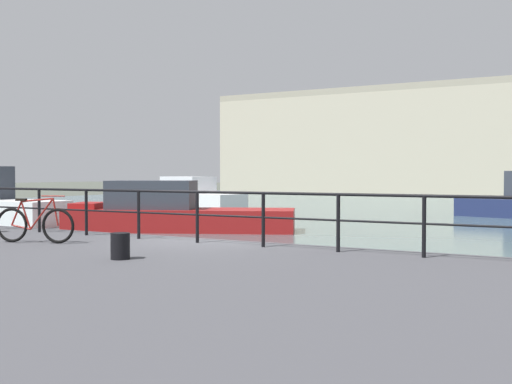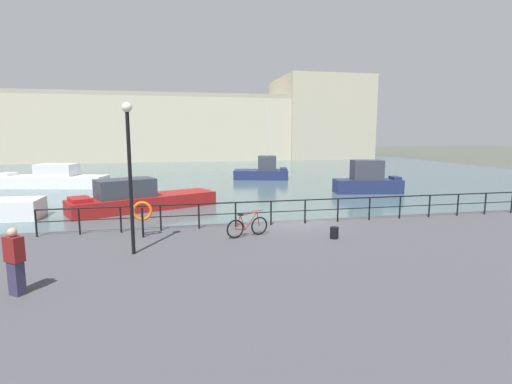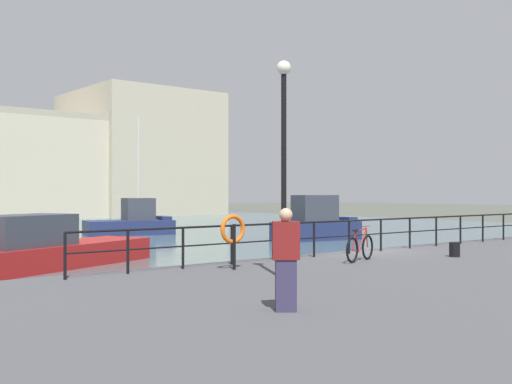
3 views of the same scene
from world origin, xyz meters
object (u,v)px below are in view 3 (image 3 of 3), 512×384
(parked_bicycle, at_px, (360,248))
(mooring_bollard, at_px, (455,250))
(harbor_building, at_px, (6,163))
(standing_person, at_px, (286,259))
(moored_green_narrowboat, at_px, (42,249))
(quay_lamp_post, at_px, (284,141))
(moored_red_daysailer, at_px, (316,223))
(life_ring_stand, at_px, (233,231))
(moored_harbor_tender, at_px, (132,222))

(parked_bicycle, distance_m, mooring_bollard, 3.31)
(harbor_building, xyz_separation_m, standing_person, (-16.08, -66.10, -4.43))
(harbor_building, height_order, moored_green_narrowboat, harbor_building)
(harbor_building, xyz_separation_m, quay_lamp_post, (-13.59, -63.25, -2.18))
(moored_red_daysailer, height_order, standing_person, moored_red_daysailer)
(moored_green_narrowboat, xyz_separation_m, life_ring_stand, (0.99, -10.49, 1.15))
(life_ring_stand, bearing_deg, moored_harbor_tender, 67.35)
(moored_green_narrowboat, xyz_separation_m, quay_lamp_post, (0.83, -12.61, 3.29))
(parked_bicycle, bearing_deg, moored_green_narrowboat, 96.24)
(parked_bicycle, bearing_deg, standing_person, -164.72)
(moored_red_daysailer, bearing_deg, standing_person, -125.78)
(parked_bicycle, distance_m, quay_lamp_post, 5.10)
(moored_red_daysailer, distance_m, moored_harbor_tender, 13.08)
(moored_green_narrowboat, relative_size, mooring_bollard, 21.36)
(harbor_building, relative_size, moored_green_narrowboat, 6.86)
(moored_harbor_tender, distance_m, moored_green_narrowboat, 19.20)
(moored_red_daysailer, relative_size, parked_bicycle, 3.33)
(moored_green_narrowboat, relative_size, standing_person, 5.56)
(harbor_building, height_order, quay_lamp_post, harbor_building)
(mooring_bollard, height_order, standing_person, standing_person)
(life_ring_stand, relative_size, quay_lamp_post, 0.28)
(harbor_building, height_order, mooring_bollard, harbor_building)
(moored_red_daysailer, relative_size, moored_harbor_tender, 0.72)
(mooring_bollard, height_order, life_ring_stand, life_ring_stand)
(moored_green_narrowboat, height_order, parked_bicycle, moored_green_narrowboat)
(parked_bicycle, relative_size, mooring_bollard, 3.88)
(harbor_building, height_order, life_ring_stand, harbor_building)
(moored_red_daysailer, bearing_deg, moored_harbor_tender, 127.91)
(moored_harbor_tender, distance_m, quay_lamp_post, 30.05)
(moored_harbor_tender, relative_size, quay_lamp_post, 1.62)
(parked_bicycle, bearing_deg, life_ring_stand, 151.75)
(harbor_building, distance_m, moored_green_narrowboat, 52.93)
(quay_lamp_post, relative_size, standing_person, 2.90)
(harbor_building, bearing_deg, mooring_bollard, -95.76)
(life_ring_stand, height_order, quay_lamp_post, quay_lamp_post)
(moored_harbor_tender, bearing_deg, moored_green_narrowboat, -113.53)
(parked_bicycle, distance_m, life_ring_stand, 4.04)
(moored_red_daysailer, xyz_separation_m, moored_harbor_tender, (-6.16, 11.54, -0.20))
(harbor_building, distance_m, life_ring_stand, 62.73)
(harbor_building, relative_size, quay_lamp_post, 13.14)
(moored_harbor_tender, xyz_separation_m, parked_bicycle, (-6.80, -26.46, 0.46))
(harbor_building, bearing_deg, life_ring_stand, -102.39)
(moored_red_daysailer, height_order, parked_bicycle, moored_red_daysailer)
(harbor_building, bearing_deg, moored_harbor_tender, -94.35)
(mooring_bollard, bearing_deg, life_ring_stand, 166.28)
(mooring_bollard, bearing_deg, moored_red_daysailer, 58.32)
(standing_person, bearing_deg, moored_red_daysailer, -8.51)
(harbor_building, xyz_separation_m, moored_red_daysailer, (3.46, -46.96, -5.17))
(moored_green_narrowboat, height_order, mooring_bollard, moored_green_narrowboat)
(moored_red_daysailer, relative_size, standing_person, 3.36)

